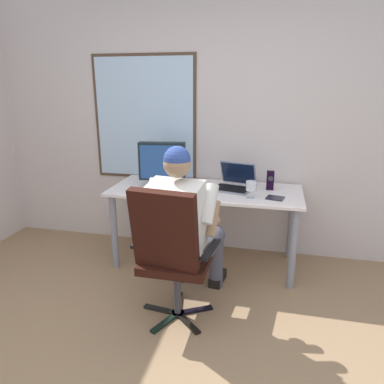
{
  "coord_description": "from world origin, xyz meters",
  "views": [
    {
      "loc": [
        0.64,
        -1.5,
        1.69
      ],
      "look_at": [
        0.01,
        1.22,
        0.85
      ],
      "focal_mm": 33.82,
      "sensor_mm": 36.0,
      "label": 1
    }
  ],
  "objects_px": {
    "desk": "(205,200)",
    "coffee_mug": "(191,189)",
    "office_chair": "(171,249)",
    "crt_monitor": "(162,163)",
    "desk_speaker": "(270,180)",
    "cd_case": "(275,198)",
    "laptop": "(235,182)",
    "wine_glass": "(251,187)",
    "person_seated": "(184,224)"
  },
  "relations": [
    {
      "from": "wine_glass",
      "to": "coffee_mug",
      "type": "height_order",
      "value": "wine_glass"
    },
    {
      "from": "crt_monitor",
      "to": "desk_speaker",
      "type": "xyz_separation_m",
      "value": [
        0.99,
        0.13,
        -0.14
      ]
    },
    {
      "from": "desk",
      "to": "wine_glass",
      "type": "bearing_deg",
      "value": -23.52
    },
    {
      "from": "coffee_mug",
      "to": "desk_speaker",
      "type": "bearing_deg",
      "value": 23.88
    },
    {
      "from": "cd_case",
      "to": "coffee_mug",
      "type": "height_order",
      "value": "coffee_mug"
    },
    {
      "from": "laptop",
      "to": "person_seated",
      "type": "bearing_deg",
      "value": -108.98
    },
    {
      "from": "crt_monitor",
      "to": "coffee_mug",
      "type": "height_order",
      "value": "crt_monitor"
    },
    {
      "from": "person_seated",
      "to": "desk_speaker",
      "type": "distance_m",
      "value": 1.05
    },
    {
      "from": "crt_monitor",
      "to": "desk_speaker",
      "type": "distance_m",
      "value": 1.01
    },
    {
      "from": "desk_speaker",
      "to": "cd_case",
      "type": "bearing_deg",
      "value": -79.09
    },
    {
      "from": "office_chair",
      "to": "wine_glass",
      "type": "height_order",
      "value": "office_chair"
    },
    {
      "from": "office_chair",
      "to": "wine_glass",
      "type": "xyz_separation_m",
      "value": [
        0.48,
        0.8,
        0.25
      ]
    },
    {
      "from": "desk",
      "to": "crt_monitor",
      "type": "xyz_separation_m",
      "value": [
        -0.41,
        -0.0,
        0.33
      ]
    },
    {
      "from": "cd_case",
      "to": "crt_monitor",
      "type": "bearing_deg",
      "value": 172.01
    },
    {
      "from": "office_chair",
      "to": "wine_glass",
      "type": "distance_m",
      "value": 0.97
    },
    {
      "from": "person_seated",
      "to": "wine_glass",
      "type": "distance_m",
      "value": 0.72
    },
    {
      "from": "desk",
      "to": "cd_case",
      "type": "distance_m",
      "value": 0.66
    },
    {
      "from": "desk",
      "to": "cd_case",
      "type": "xyz_separation_m",
      "value": [
        0.63,
        -0.15,
        0.11
      ]
    },
    {
      "from": "wine_glass",
      "to": "coffee_mug",
      "type": "bearing_deg",
      "value": 178.67
    },
    {
      "from": "desk",
      "to": "coffee_mug",
      "type": "relative_size",
      "value": 21.41
    },
    {
      "from": "office_chair",
      "to": "person_seated",
      "type": "xyz_separation_m",
      "value": [
        0.03,
        0.27,
        0.08
      ]
    },
    {
      "from": "desk_speaker",
      "to": "coffee_mug",
      "type": "distance_m",
      "value": 0.74
    },
    {
      "from": "laptop",
      "to": "cd_case",
      "type": "relative_size",
      "value": 2.5
    },
    {
      "from": "desk",
      "to": "laptop",
      "type": "xyz_separation_m",
      "value": [
        0.26,
        0.09,
        0.17
      ]
    },
    {
      "from": "desk",
      "to": "coffee_mug",
      "type": "xyz_separation_m",
      "value": [
        -0.09,
        -0.17,
        0.14
      ]
    },
    {
      "from": "desk",
      "to": "person_seated",
      "type": "height_order",
      "value": "person_seated"
    },
    {
      "from": "person_seated",
      "to": "desk_speaker",
      "type": "height_order",
      "value": "person_seated"
    },
    {
      "from": "office_chair",
      "to": "desk_speaker",
      "type": "height_order",
      "value": "office_chair"
    },
    {
      "from": "laptop",
      "to": "office_chair",
      "type": "bearing_deg",
      "value": -105.9
    },
    {
      "from": "desk_speaker",
      "to": "wine_glass",
      "type": "bearing_deg",
      "value": -115.97
    },
    {
      "from": "desk",
      "to": "office_chair",
      "type": "distance_m",
      "value": 0.99
    },
    {
      "from": "desk",
      "to": "crt_monitor",
      "type": "bearing_deg",
      "value": -179.65
    },
    {
      "from": "crt_monitor",
      "to": "laptop",
      "type": "height_order",
      "value": "crt_monitor"
    },
    {
      "from": "person_seated",
      "to": "office_chair",
      "type": "bearing_deg",
      "value": -96.15
    },
    {
      "from": "laptop",
      "to": "coffee_mug",
      "type": "distance_m",
      "value": 0.44
    },
    {
      "from": "coffee_mug",
      "to": "crt_monitor",
      "type": "bearing_deg",
      "value": 151.75
    },
    {
      "from": "office_chair",
      "to": "laptop",
      "type": "distance_m",
      "value": 1.14
    },
    {
      "from": "person_seated",
      "to": "crt_monitor",
      "type": "xyz_separation_m",
      "value": [
        -0.39,
        0.71,
        0.3
      ]
    },
    {
      "from": "laptop",
      "to": "coffee_mug",
      "type": "height_order",
      "value": "laptop"
    },
    {
      "from": "crt_monitor",
      "to": "laptop",
      "type": "relative_size",
      "value": 1.06
    },
    {
      "from": "office_chair",
      "to": "crt_monitor",
      "type": "height_order",
      "value": "crt_monitor"
    },
    {
      "from": "crt_monitor",
      "to": "coffee_mug",
      "type": "xyz_separation_m",
      "value": [
        0.32,
        -0.17,
        -0.18
      ]
    },
    {
      "from": "person_seated",
      "to": "laptop",
      "type": "bearing_deg",
      "value": 71.02
    },
    {
      "from": "crt_monitor",
      "to": "office_chair",
      "type": "bearing_deg",
      "value": -69.66
    },
    {
      "from": "laptop",
      "to": "cd_case",
      "type": "distance_m",
      "value": 0.45
    },
    {
      "from": "office_chair",
      "to": "desk_speaker",
      "type": "distance_m",
      "value": 1.3
    },
    {
      "from": "desk",
      "to": "office_chair",
      "type": "bearing_deg",
      "value": -92.86
    },
    {
      "from": "cd_case",
      "to": "wine_glass",
      "type": "bearing_deg",
      "value": -169.68
    },
    {
      "from": "office_chair",
      "to": "cd_case",
      "type": "relative_size",
      "value": 6.33
    },
    {
      "from": "office_chair",
      "to": "cd_case",
      "type": "xyz_separation_m",
      "value": [
        0.68,
        0.84,
        0.16
      ]
    }
  ]
}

